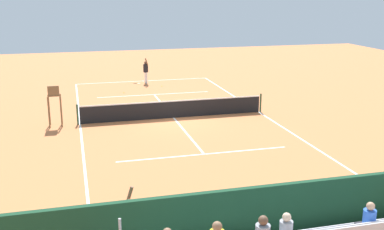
# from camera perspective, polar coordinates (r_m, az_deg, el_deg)

# --- Properties ---
(ground_plane) EXTENTS (60.00, 60.00, 0.00)m
(ground_plane) POSITION_cam_1_polar(r_m,az_deg,el_deg) (25.55, -2.26, -0.34)
(ground_plane) COLOR #D17542
(court_line_markings) EXTENTS (10.10, 22.20, 0.01)m
(court_line_markings) POSITION_cam_1_polar(r_m,az_deg,el_deg) (25.58, -2.28, -0.31)
(court_line_markings) COLOR white
(court_line_markings) RESTS_ON ground
(tennis_net) EXTENTS (10.30, 0.10, 1.07)m
(tennis_net) POSITION_cam_1_polar(r_m,az_deg,el_deg) (25.42, -2.27, 0.75)
(tennis_net) COLOR black
(tennis_net) RESTS_ON ground
(backdrop_wall) EXTENTS (18.00, 0.16, 2.00)m
(backdrop_wall) POSITION_cam_1_polar(r_m,az_deg,el_deg) (12.74, 11.69, -12.29)
(backdrop_wall) COLOR #194228
(backdrop_wall) RESTS_ON ground
(umpire_chair) EXTENTS (0.67, 0.67, 2.14)m
(umpire_chair) POSITION_cam_1_polar(r_m,az_deg,el_deg) (24.66, -16.49, 1.62)
(umpire_chair) COLOR brown
(umpire_chair) RESTS_ON ground
(courtside_bench) EXTENTS (1.80, 0.40, 0.93)m
(courtside_bench) POSITION_cam_1_polar(r_m,az_deg,el_deg) (14.30, 16.84, -11.44)
(courtside_bench) COLOR #234C2D
(courtside_bench) RESTS_ON ground
(tennis_player) EXTENTS (0.42, 0.55, 1.93)m
(tennis_player) POSITION_cam_1_polar(r_m,az_deg,el_deg) (34.98, -5.68, 5.51)
(tennis_player) COLOR white
(tennis_player) RESTS_ON ground
(tennis_racket) EXTENTS (0.58, 0.36, 0.03)m
(tennis_racket) POSITION_cam_1_polar(r_m,az_deg,el_deg) (35.12, -6.56, 3.86)
(tennis_racket) COLOR black
(tennis_racket) RESTS_ON ground
(tennis_ball_near) EXTENTS (0.07, 0.07, 0.07)m
(tennis_ball_near) POSITION_cam_1_polar(r_m,az_deg,el_deg) (31.97, -8.33, 2.72)
(tennis_ball_near) COLOR #CCDB33
(tennis_ball_near) RESTS_ON ground
(tennis_ball_far) EXTENTS (0.07, 0.07, 0.07)m
(tennis_ball_far) POSITION_cam_1_polar(r_m,az_deg,el_deg) (33.87, -3.71, 3.54)
(tennis_ball_far) COLOR #CCDB33
(tennis_ball_far) RESTS_ON ground
(line_judge) EXTENTS (0.39, 0.54, 1.93)m
(line_judge) POSITION_cam_1_polar(r_m,az_deg,el_deg) (12.35, -7.54, -12.94)
(line_judge) COLOR #232328
(line_judge) RESTS_ON ground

